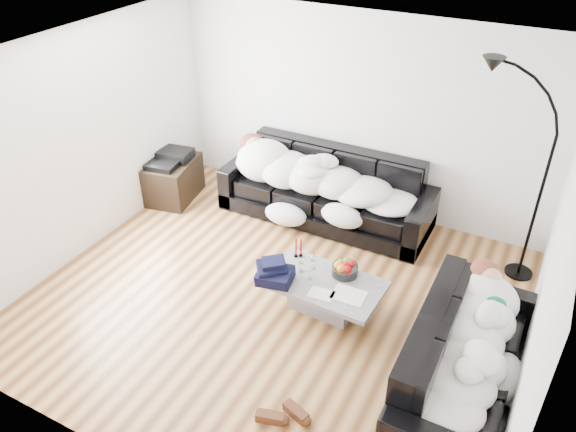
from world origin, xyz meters
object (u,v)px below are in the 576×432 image
at_px(fruit_bowl, 345,268).
at_px(wine_glass_a, 314,262).
at_px(candle_left, 296,248).
at_px(av_cabinet, 174,180).
at_px(candle_right, 301,248).
at_px(sofa_back, 326,188).
at_px(shoes, 282,414).
at_px(coffee_table, 324,295).
at_px(sleeper_back, 325,176).
at_px(wine_glass_b, 301,265).
at_px(stereo, 171,157).
at_px(sleeper_right, 470,342).
at_px(wine_glass_c, 310,273).
at_px(floor_lamp, 540,194).
at_px(sofa_right, 466,360).

distance_m(fruit_bowl, wine_glass_a, 0.34).
height_order(candle_left, av_cabinet, candle_left).
bearing_deg(candle_left, candle_right, 37.86).
xyz_separation_m(sofa_back, candle_right, (0.31, -1.34, 0.02)).
bearing_deg(shoes, coffee_table, 96.57).
xyz_separation_m(sofa_back, coffee_table, (0.72, -1.62, -0.27)).
height_order(sleeper_back, candle_right, sleeper_back).
relative_size(sofa_back, wine_glass_b, 15.87).
relative_size(wine_glass_a, wine_glass_b, 0.95).
bearing_deg(av_cabinet, stereo, 0.00).
height_order(sleeper_right, wine_glass_c, sleeper_right).
bearing_deg(floor_lamp, sofa_right, -74.81).
distance_m(sofa_right, wine_glass_a, 1.85).
bearing_deg(shoes, av_cabinet, 135.91).
height_order(wine_glass_c, candle_right, candle_right).
bearing_deg(floor_lamp, candle_right, -128.07).
bearing_deg(sleeper_back, shoes, -71.75).
xyz_separation_m(wine_glass_b, shoes, (0.56, -1.49, -0.39)).
xyz_separation_m(candle_left, shoes, (0.73, -1.69, -0.42)).
relative_size(sofa_right, candle_right, 9.27).
distance_m(wine_glass_c, shoes, 1.52).
bearing_deg(coffee_table, stereo, 157.94).
xyz_separation_m(wine_glass_b, wine_glass_c, (0.13, -0.07, -0.01)).
relative_size(coffee_table, wine_glass_c, 7.88).
height_order(coffee_table, floor_lamp, floor_lamp).
bearing_deg(stereo, sleeper_back, 2.80).
xyz_separation_m(sleeper_back, shoes, (0.99, -3.02, -0.60)).
xyz_separation_m(coffee_table, wine_glass_a, (-0.19, 0.15, 0.26)).
height_order(wine_glass_a, stereo, stereo).
bearing_deg(floor_lamp, stereo, -153.43).
bearing_deg(sleeper_right, shoes, 127.36).
bearing_deg(sofa_back, sleeper_back, -90.00).
bearing_deg(sleeper_right, wine_glass_c, 75.51).
relative_size(candle_left, shoes, 0.56).
xyz_separation_m(sofa_back, shoes, (0.99, -3.07, -0.40)).
relative_size(coffee_table, wine_glass_b, 7.02).
bearing_deg(sofa_right, sleeper_right, -180.00).
bearing_deg(av_cabinet, wine_glass_c, -34.40).
bearing_deg(candle_left, sofa_right, -19.74).
height_order(sleeper_back, candle_left, sleeper_back).
height_order(sofa_back, fruit_bowl, sofa_back).
relative_size(sofa_back, candle_right, 12.28).
xyz_separation_m(fruit_bowl, floor_lamp, (1.62, 1.36, 0.63)).
relative_size(sleeper_back, fruit_bowl, 8.30).
height_order(wine_glass_b, shoes, wine_glass_b).
height_order(sofa_back, shoes, sofa_back).
bearing_deg(sofa_right, wine_glass_b, 74.35).
height_order(sleeper_back, wine_glass_b, sleeper_back).
xyz_separation_m(sleeper_right, fruit_bowl, (-1.41, 0.68, -0.20)).
height_order(sleeper_right, fruit_bowl, sleeper_right).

